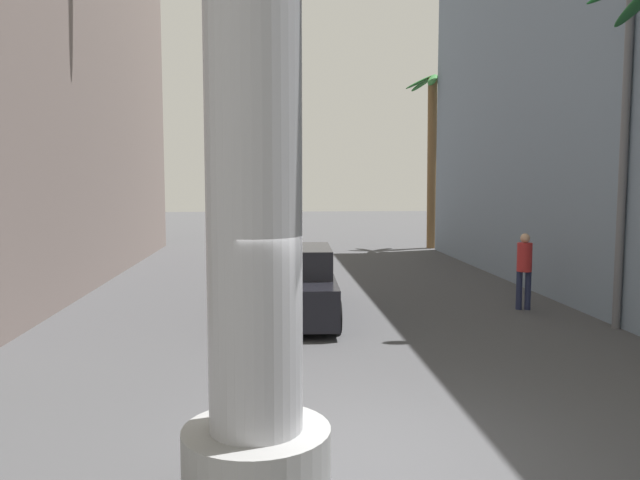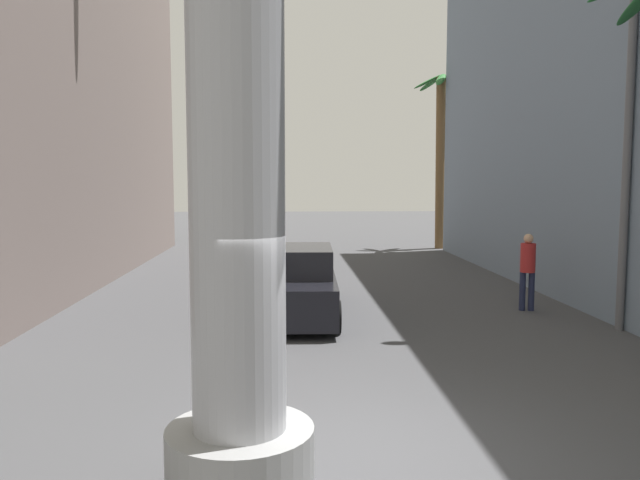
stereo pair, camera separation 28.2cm
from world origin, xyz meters
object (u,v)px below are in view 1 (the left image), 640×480
at_px(palm_tree_mid_left, 63,72).
at_px(pedestrian_mid_right, 524,265).
at_px(palm_tree_far_right, 433,146).
at_px(car_lead, 291,284).
at_px(street_lamp, 606,116).

bearing_deg(palm_tree_mid_left, pedestrian_mid_right, -12.88).
xyz_separation_m(palm_tree_mid_left, pedestrian_mid_right, (11.03, -2.52, -4.66)).
xyz_separation_m(palm_tree_far_right, pedestrian_mid_right, (-1.22, -13.18, -3.47)).
height_order(car_lead, pedestrian_mid_right, pedestrian_mid_right).
distance_m(car_lead, palm_tree_far_right, 15.39).
xyz_separation_m(street_lamp, palm_tree_mid_left, (-11.77, 4.48, 1.45)).
height_order(street_lamp, palm_tree_far_right, palm_tree_far_right).
distance_m(street_lamp, pedestrian_mid_right, 3.84).
bearing_deg(car_lead, palm_tree_far_right, 63.57).
distance_m(palm_tree_mid_left, pedestrian_mid_right, 12.23).
bearing_deg(car_lead, pedestrian_mid_right, 1.81).
bearing_deg(palm_tree_mid_left, car_lead, -25.64).
xyz_separation_m(car_lead, palm_tree_mid_left, (-5.61, 2.69, 5.00)).
relative_size(palm_tree_mid_left, pedestrian_mid_right, 5.25).
bearing_deg(street_lamp, palm_tree_far_right, 88.20).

